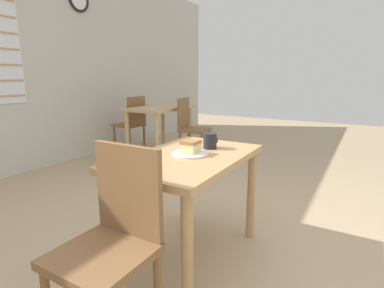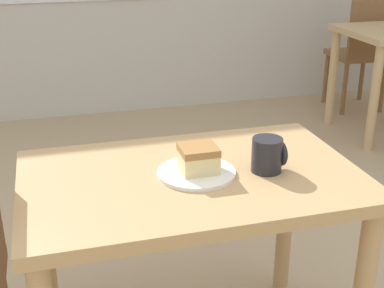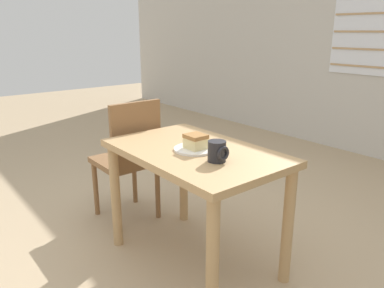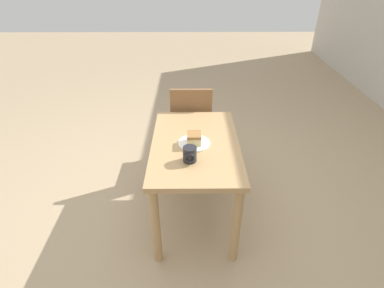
% 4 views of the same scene
% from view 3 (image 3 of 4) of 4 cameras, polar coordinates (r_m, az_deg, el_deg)
% --- Properties ---
extents(ground_plane, '(14.00, 14.00, 0.00)m').
position_cam_3_polar(ground_plane, '(2.24, -5.98, -19.56)').
color(ground_plane, tan).
extents(dining_table_near, '(1.00, 0.64, 0.70)m').
position_cam_3_polar(dining_table_near, '(2.09, 0.43, -3.82)').
color(dining_table_near, tan).
rests_on(dining_table_near, ground_plane).
extents(chair_near_window, '(0.39, 0.39, 0.88)m').
position_cam_3_polar(chair_near_window, '(2.65, -9.57, -1.90)').
color(chair_near_window, brown).
rests_on(chair_near_window, ground_plane).
extents(plate, '(0.23, 0.23, 0.01)m').
position_cam_3_polar(plate, '(2.03, 0.45, -0.76)').
color(plate, white).
rests_on(plate, dining_table_near).
extents(cake_slice, '(0.11, 0.10, 0.08)m').
position_cam_3_polar(cake_slice, '(2.01, 0.56, 0.42)').
color(cake_slice, beige).
rests_on(cake_slice, plate).
extents(coffee_mug, '(0.10, 0.09, 0.10)m').
position_cam_3_polar(coffee_mug, '(1.85, 3.90, -1.14)').
color(coffee_mug, '#232328').
rests_on(coffee_mug, dining_table_near).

